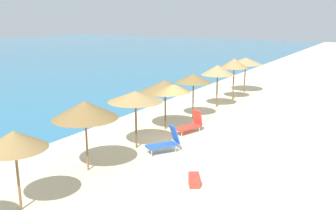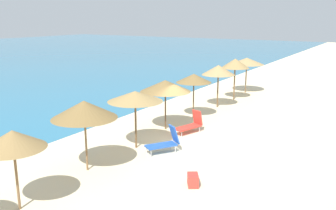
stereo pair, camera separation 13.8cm
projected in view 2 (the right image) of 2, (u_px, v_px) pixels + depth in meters
name	position (u px, v px, depth m)	size (l,w,h in m)	color
ground_plane	(186.00, 138.00, 18.19)	(160.00, 160.00, 0.00)	beige
beach_umbrella_2	(13.00, 140.00, 10.98)	(1.99, 1.99, 2.60)	brown
beach_umbrella_3	(84.00, 110.00, 13.88)	(2.54, 2.54, 2.82)	brown
beach_umbrella_4	(135.00, 96.00, 16.34)	(2.50, 2.50, 2.68)	brown
beach_umbrella_5	(165.00, 86.00, 19.17)	(2.68, 2.68, 2.68)	brown
beach_umbrella_6	(194.00, 78.00, 21.39)	(2.10, 2.10, 2.66)	brown
beach_umbrella_7	(218.00, 70.00, 23.97)	(2.19, 2.19, 2.83)	brown
beach_umbrella_8	(235.00, 63.00, 26.16)	(2.02, 2.02, 3.01)	brown
beach_umbrella_9	(247.00, 61.00, 28.70)	(2.68, 2.68, 2.78)	brown
lounge_chair_0	(166.00, 142.00, 16.22)	(1.57, 1.30, 1.21)	blue
lounge_chair_1	(191.00, 124.00, 19.06)	(1.71, 1.05, 1.12)	red
cooler_box	(193.00, 180.00, 13.05)	(0.55, 0.37, 0.43)	red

